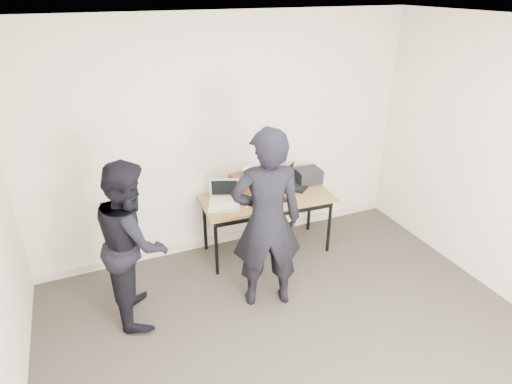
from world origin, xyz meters
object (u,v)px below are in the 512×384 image
leather_satchel (246,182)px  person_observer (133,242)px  laptop_beige (224,201)px  laptop_right (294,182)px  equipment_box (308,176)px  laptop_center (271,194)px  person_typist (267,221)px  desk (268,202)px

leather_satchel → person_observer: (-1.40, -0.70, -0.05)m
laptop_beige → leather_satchel: bearing=51.9°
leather_satchel → person_observer: 1.56m
laptop_right → equipment_box: size_ratio=1.56×
laptop_center → person_typist: size_ratio=0.17×
laptop_beige → equipment_box: 1.16m
desk → person_observer: bearing=-160.0°
desk → laptop_center: bearing=-26.9°
laptop_beige → equipment_box: bearing=29.1°
leather_satchel → laptop_center: bearing=-55.9°
desk → laptop_right: laptop_right is taller
laptop_beige → person_typist: (0.14, -0.84, 0.15)m
laptop_right → leather_satchel: (-0.60, 0.06, 0.07)m
laptop_beige → laptop_right: (0.93, 0.14, 0.00)m
person_typist → person_observer: 1.25m
laptop_center → leather_satchel: size_ratio=0.83×
leather_satchel → person_observer: person_observer is taller
laptop_right → desk: bearing=161.8°
equipment_box → person_observer: person_observer is taller
laptop_center → equipment_box: bearing=24.5°
leather_satchel → person_typist: size_ratio=0.20×
person_observer → desk: bearing=-68.0°
person_typist → person_observer: (-1.20, 0.34, -0.13)m
desk → laptop_right: size_ratio=3.31×
leather_satchel → person_typist: bearing=-107.4°
equipment_box → laptop_right: bearing=-173.0°
desk → equipment_box: size_ratio=5.14×
laptop_beige → person_observer: size_ratio=0.27×
person_typist → desk: bearing=-100.1°
person_typist → laptop_center: bearing=-102.7°
laptop_right → person_typist: bearing=-169.0°
desk → person_observer: 1.65m
laptop_right → person_observer: (-2.00, -0.64, 0.02)m
laptop_right → person_observer: size_ratio=0.29×
leather_satchel → laptop_beige: bearing=-155.5°
desk → person_observer: person_observer is taller
laptop_beige → laptop_right: laptop_beige is taller
leather_satchel → equipment_box: bearing=-9.1°
desk → equipment_box: bearing=20.2°
person_typist → person_observer: size_ratio=1.16×
laptop_beige → leather_satchel: (0.34, 0.20, 0.07)m
laptop_center → laptop_right: 0.43m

